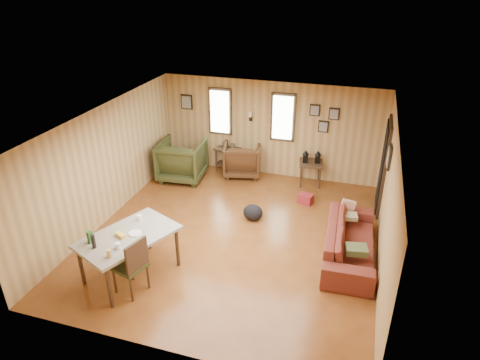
% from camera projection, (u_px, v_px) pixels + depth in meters
% --- Properties ---
extents(room, '(5.54, 6.04, 2.44)m').
position_uv_depth(room, '(247.00, 177.00, 8.19)').
color(room, brown).
rests_on(room, ground).
extents(sofa, '(0.73, 2.25, 0.87)m').
position_uv_depth(sofa, '(351.00, 236.00, 7.74)').
color(sofa, maroon).
rests_on(sofa, ground).
extents(recliner_brown, '(1.07, 1.03, 0.93)m').
position_uv_depth(recliner_brown, '(242.00, 158.00, 10.84)').
color(recliner_brown, '#452914').
rests_on(recliner_brown, ground).
extents(recliner_green, '(1.15, 1.09, 1.10)m').
position_uv_depth(recliner_green, '(182.00, 158.00, 10.60)').
color(recliner_green, '#323719').
rests_on(recliner_green, ground).
extents(end_table, '(0.70, 0.66, 0.78)m').
position_uv_depth(end_table, '(229.00, 154.00, 11.11)').
color(end_table, '#422E1D').
rests_on(end_table, ground).
extents(side_table, '(0.64, 0.64, 0.89)m').
position_uv_depth(side_table, '(311.00, 161.00, 10.30)').
color(side_table, '#422E1D').
rests_on(side_table, ground).
extents(cooler, '(0.37, 0.31, 0.22)m').
position_uv_depth(cooler, '(306.00, 199.00, 9.65)').
color(cooler, maroon).
rests_on(cooler, ground).
extents(backpack, '(0.46, 0.37, 0.36)m').
position_uv_depth(backpack, '(253.00, 213.00, 8.98)').
color(backpack, black).
rests_on(backpack, ground).
extents(sofa_pillows, '(0.62, 1.56, 0.32)m').
position_uv_depth(sofa_pillows, '(352.00, 229.00, 7.85)').
color(sofa_pillows, '#434C2A').
rests_on(sofa_pillows, sofa).
extents(dining_table, '(1.53, 1.86, 1.05)m').
position_uv_depth(dining_table, '(127.00, 239.00, 7.12)').
color(dining_table, gray).
rests_on(dining_table, ground).
extents(dining_chair, '(0.58, 0.58, 1.03)m').
position_uv_depth(dining_chair, '(133.00, 264.00, 6.81)').
color(dining_chair, '#323719').
rests_on(dining_chair, ground).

